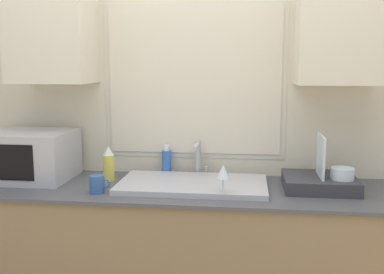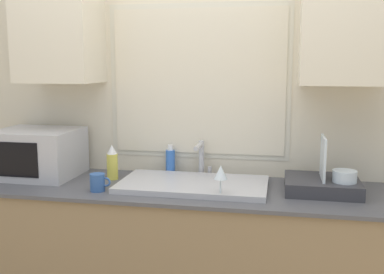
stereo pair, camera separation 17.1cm
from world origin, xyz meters
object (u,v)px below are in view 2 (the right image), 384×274
faucet (201,155)px  mug_near_sink (98,182)px  microwave (37,153)px  soap_bottle (170,161)px  spray_bottle (112,163)px  dish_rack (324,183)px  wine_glass (221,174)px

faucet → mug_near_sink: 0.62m
microwave → mug_near_sink: 0.54m
soap_bottle → mug_near_sink: size_ratio=1.64×
faucet → spray_bottle: size_ratio=1.06×
microwave → dish_rack: size_ratio=1.24×
faucet → mug_near_sink: (-0.48, -0.39, -0.08)m
soap_bottle → faucet: bearing=-8.6°
spray_bottle → soap_bottle: size_ratio=1.10×
spray_bottle → wine_glass: spray_bottle is taller
soap_bottle → dish_rack: bearing=-13.5°
spray_bottle → wine_glass: 0.71m
faucet → dish_rack: 0.71m
spray_bottle → dish_rack: bearing=-1.9°
faucet → dish_rack: size_ratio=0.57×
microwave → spray_bottle: (0.46, 0.01, -0.04)m
spray_bottle → mug_near_sink: 0.25m
faucet → soap_bottle: bearing=171.4°
microwave → soap_bottle: (0.76, 0.18, -0.06)m
microwave → mug_near_sink: microwave is taller
dish_rack → mug_near_sink: 1.18m
faucet → spray_bottle: (-0.50, -0.14, -0.03)m
microwave → wine_glass: bearing=-12.7°
dish_rack → wine_glass: 0.56m
soap_bottle → wine_glass: 0.57m
spray_bottle → soap_bottle: bearing=29.4°
spray_bottle → soap_bottle: 0.35m
faucet → microwave: 0.97m
faucet → microwave: (-0.96, -0.15, 0.01)m
faucet → dish_rack: dish_rack is taller
microwave → mug_near_sink: size_ratio=4.22×
faucet → mug_near_sink: faucet is taller
microwave → wine_glass: microwave is taller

